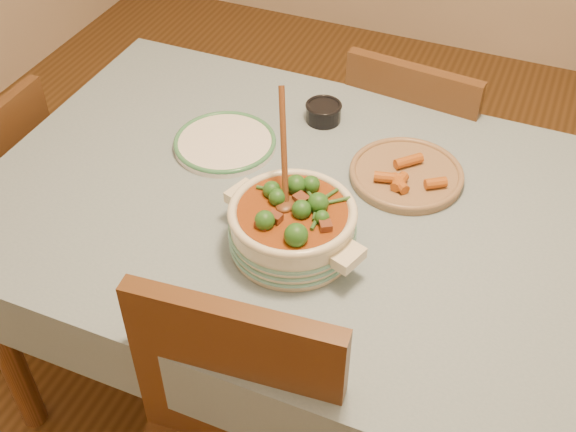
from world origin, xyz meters
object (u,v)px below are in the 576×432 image
Objects in this scene: white_plate at (225,143)px; chair_far at (413,153)px; stew_casserole at (292,223)px; fried_plate at (407,173)px; dining_table at (319,233)px; condiment_bowl at (323,111)px.

chair_far reaches higher than white_plate.
stew_casserole is 0.38m from fried_plate.
condiment_bowl is (-0.12, 0.34, 0.12)m from dining_table.
stew_casserole is 3.28× the size of condiment_bowl.
fried_plate reaches higher than dining_table.
condiment_bowl is (0.20, 0.22, 0.02)m from white_plate.
condiment_bowl is at bearing 150.92° from fried_plate.
chair_far is (0.41, 0.51, -0.28)m from white_plate.
fried_plate is 0.40× the size of chair_far.
white_plate is (-0.32, 0.12, 0.10)m from dining_table.
chair_far is at bearing 82.09° from dining_table.
white_plate is (-0.31, 0.28, -0.06)m from stew_casserole.
stew_casserole is 0.87m from chair_far.
dining_table is 0.22m from stew_casserole.
fried_plate is at bearing 105.07° from chair_far.
condiment_bowl is (-0.11, 0.49, -0.04)m from stew_casserole.
chair_far is (-0.07, 0.46, -0.28)m from fried_plate.
chair_far is (0.21, 0.30, -0.30)m from condiment_bowl.
white_plate is at bearing -173.19° from fried_plate.
dining_table is at bearing -131.89° from fried_plate.
white_plate is at bearing 137.99° from stew_casserole.
condiment_bowl reaches higher than dining_table.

